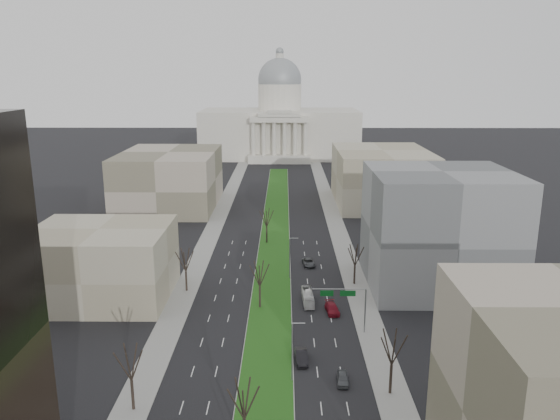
# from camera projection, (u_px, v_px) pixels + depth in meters

# --- Properties ---
(ground) EXTENTS (600.00, 600.00, 0.00)m
(ground) POSITION_uv_depth(u_px,v_px,m) (274.00, 243.00, 141.30)
(ground) COLOR black
(ground) RESTS_ON ground
(median) EXTENTS (8.00, 222.03, 0.20)m
(median) POSITION_uv_depth(u_px,v_px,m) (274.00, 244.00, 140.30)
(median) COLOR #999993
(median) RESTS_ON ground
(sidewalk_left) EXTENTS (5.00, 330.00, 0.15)m
(sidewalk_left) POSITION_uv_depth(u_px,v_px,m) (191.00, 278.00, 117.20)
(sidewalk_left) COLOR gray
(sidewalk_left) RESTS_ON ground
(sidewalk_right) EXTENTS (5.00, 330.00, 0.15)m
(sidewalk_right) POSITION_uv_depth(u_px,v_px,m) (354.00, 279.00, 116.91)
(sidewalk_right) COLOR gray
(sidewalk_right) RESTS_ON ground
(capitol) EXTENTS (80.00, 46.00, 55.00)m
(capitol) POSITION_uv_depth(u_px,v_px,m) (280.00, 125.00, 282.26)
(capitol) COLOR beige
(capitol) RESTS_ON ground
(building_beige_left) EXTENTS (26.00, 22.00, 14.00)m
(building_beige_left) POSITION_uv_depth(u_px,v_px,m) (102.00, 263.00, 105.93)
(building_beige_left) COLOR tan
(building_beige_left) RESTS_ON ground
(building_grey_right) EXTENTS (28.00, 26.00, 24.00)m
(building_grey_right) POSITION_uv_depth(u_px,v_px,m) (439.00, 229.00, 110.93)
(building_grey_right) COLOR slate
(building_grey_right) RESTS_ON ground
(building_far_left) EXTENTS (30.00, 40.00, 18.00)m
(building_far_left) POSITION_uv_depth(u_px,v_px,m) (170.00, 179.00, 178.14)
(building_far_left) COLOR #77715C
(building_far_left) RESTS_ON ground
(building_far_right) EXTENTS (30.00, 40.00, 18.00)m
(building_far_right) POSITION_uv_depth(u_px,v_px,m) (381.00, 177.00, 182.41)
(building_far_right) COLOR tan
(building_far_right) RESTS_ON ground
(tree_left_mid) EXTENTS (5.40, 5.40, 9.72)m
(tree_left_mid) POSITION_uv_depth(u_px,v_px,m) (130.00, 362.00, 69.94)
(tree_left_mid) COLOR black
(tree_left_mid) RESTS_ON ground
(tree_left_far) EXTENTS (5.28, 5.28, 9.50)m
(tree_left_far) POSITION_uv_depth(u_px,v_px,m) (185.00, 259.00, 108.75)
(tree_left_far) COLOR black
(tree_left_far) RESTS_ON ground
(tree_right_mid) EXTENTS (5.52, 5.52, 9.94)m
(tree_right_mid) POSITION_uv_depth(u_px,v_px,m) (392.00, 347.00, 73.49)
(tree_right_mid) COLOR black
(tree_right_mid) RESTS_ON ground
(tree_right_far) EXTENTS (5.04, 5.04, 9.07)m
(tree_right_far) POSITION_uv_depth(u_px,v_px,m) (355.00, 255.00, 112.41)
(tree_right_far) COLOR black
(tree_right_far) RESTS_ON ground
(tree_median_a) EXTENTS (5.40, 5.40, 9.72)m
(tree_median_a) POSITION_uv_depth(u_px,v_px,m) (244.00, 399.00, 62.06)
(tree_median_a) COLOR black
(tree_median_a) RESTS_ON ground
(tree_median_b) EXTENTS (5.40, 5.40, 9.72)m
(tree_median_b) POSITION_uv_depth(u_px,v_px,m) (260.00, 273.00, 100.83)
(tree_median_b) COLOR black
(tree_median_b) RESTS_ON ground
(tree_median_c) EXTENTS (5.40, 5.40, 9.72)m
(tree_median_c) POSITION_uv_depth(u_px,v_px,m) (267.00, 217.00, 139.59)
(tree_median_c) COLOR black
(tree_median_c) RESTS_ON ground
(streetlamp_median_b) EXTENTS (1.90, 0.20, 9.16)m
(streetlamp_median_b) POSITION_uv_depth(u_px,v_px,m) (293.00, 351.00, 77.09)
(streetlamp_median_b) COLOR gray
(streetlamp_median_b) RESTS_ON ground
(streetlamp_median_c) EXTENTS (1.90, 0.20, 9.16)m
(streetlamp_median_c) POSITION_uv_depth(u_px,v_px,m) (290.00, 257.00, 115.86)
(streetlamp_median_c) COLOR gray
(streetlamp_median_c) RESTS_ON ground
(mast_arm_signs) EXTENTS (9.12, 0.24, 8.09)m
(mast_arm_signs) POSITION_uv_depth(u_px,v_px,m) (349.00, 300.00, 91.25)
(mast_arm_signs) COLOR gray
(mast_arm_signs) RESTS_ON ground
(car_grey_near) EXTENTS (1.87, 4.20, 1.41)m
(car_grey_near) POSITION_uv_depth(u_px,v_px,m) (343.00, 378.00, 77.71)
(car_grey_near) COLOR #515459
(car_grey_near) RESTS_ON ground
(car_black) EXTENTS (2.06, 5.20, 1.68)m
(car_black) POSITION_uv_depth(u_px,v_px,m) (301.00, 356.00, 83.42)
(car_black) COLOR black
(car_black) RESTS_ON ground
(car_red) EXTENTS (2.75, 5.54, 1.55)m
(car_red) POSITION_uv_depth(u_px,v_px,m) (332.00, 309.00, 100.45)
(car_red) COLOR maroon
(car_red) RESTS_ON ground
(car_grey_far) EXTENTS (3.17, 5.68, 1.50)m
(car_grey_far) POSITION_uv_depth(u_px,v_px,m) (309.00, 262.00, 124.88)
(car_grey_far) COLOR #414347
(car_grey_far) RESTS_ON ground
(box_van) EXTENTS (2.23, 8.07, 2.23)m
(box_van) POSITION_uv_depth(u_px,v_px,m) (308.00, 297.00, 104.62)
(box_van) COLOR white
(box_van) RESTS_ON ground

